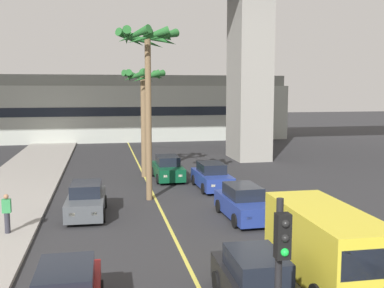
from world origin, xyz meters
name	(u,v)px	position (x,y,z in m)	size (l,w,h in m)	color
lane_stripe_center	(156,200)	(0.00, 24.00, 0.00)	(0.14, 56.00, 0.01)	#DBCC4C
pier_building_backdrop	(125,108)	(0.00, 54.98, 3.72)	(38.00, 8.04, 7.56)	#ADB2A8
car_queue_front	(257,284)	(1.27, 11.27, 0.72)	(1.89, 4.13, 1.56)	black
car_queue_third	(244,203)	(3.59, 19.77, 0.72)	(1.93, 4.15, 1.56)	navy
car_queue_fourth	(212,177)	(3.65, 26.25, 0.72)	(1.90, 4.13, 1.56)	navy
car_queue_fifth	(168,169)	(1.45, 29.54, 0.72)	(1.85, 4.11, 1.56)	#0C4728
car_queue_sixth	(86,201)	(-3.60, 21.73, 0.72)	(1.94, 4.16, 1.56)	#4C5156
delivery_van	(325,244)	(3.84, 12.40, 1.29)	(2.21, 5.27, 2.36)	yellow
traffic_light_median_near	(280,286)	(0.10, 6.92, 2.71)	(0.24, 0.37, 4.20)	black
palm_tree_near_median	(144,91)	(0.02, 30.84, 5.84)	(3.01, 3.02, 7.38)	brown
palm_tree_mid_median	(147,55)	(-0.36, 24.22, 7.78)	(3.40, 3.39, 9.24)	brown
pedestrian_near_crosswalk	(7,213)	(-6.66, 19.15, 1.00)	(0.34, 0.22, 1.62)	#2D2D38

